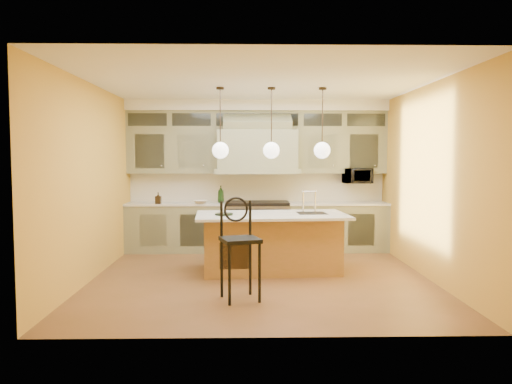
{
  "coord_description": "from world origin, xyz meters",
  "views": [
    {
      "loc": [
        -0.22,
        -7.4,
        1.81
      ],
      "look_at": [
        -0.05,
        0.7,
        1.25
      ],
      "focal_mm": 35.0,
      "sensor_mm": 36.0,
      "label": 1
    }
  ],
  "objects_px": {
    "range": "(257,226)",
    "kitchen_island": "(272,242)",
    "microwave": "(357,176)",
    "counter_stool": "(239,241)"
  },
  "relations": [
    {
      "from": "kitchen_island",
      "to": "microwave",
      "type": "distance_m",
      "value": 2.7
    },
    {
      "from": "kitchen_island",
      "to": "microwave",
      "type": "bearing_deg",
      "value": 42.04
    },
    {
      "from": "range",
      "to": "kitchen_island",
      "type": "relative_size",
      "value": 0.49
    },
    {
      "from": "kitchen_island",
      "to": "counter_stool",
      "type": "height_order",
      "value": "kitchen_island"
    },
    {
      "from": "kitchen_island",
      "to": "counter_stool",
      "type": "bearing_deg",
      "value": -110.91
    },
    {
      "from": "range",
      "to": "counter_stool",
      "type": "xyz_separation_m",
      "value": [
        -0.3,
        -3.27,
        0.26
      ]
    },
    {
      "from": "range",
      "to": "microwave",
      "type": "relative_size",
      "value": 2.21
    },
    {
      "from": "counter_stool",
      "to": "microwave",
      "type": "relative_size",
      "value": 2.4
    },
    {
      "from": "microwave",
      "to": "counter_stool",
      "type": "bearing_deg",
      "value": -123.73
    },
    {
      "from": "kitchen_island",
      "to": "microwave",
      "type": "height_order",
      "value": "microwave"
    }
  ]
}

